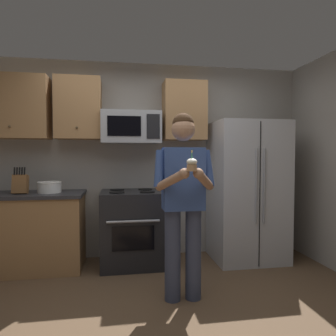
{
  "coord_description": "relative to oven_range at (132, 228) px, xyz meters",
  "views": [
    {
      "loc": [
        -0.3,
        -2.39,
        1.37
      ],
      "look_at": [
        0.14,
        0.36,
        1.25
      ],
      "focal_mm": 32.16,
      "sensor_mm": 36.0,
      "label": 1
    }
  ],
  "objects": [
    {
      "name": "ground_plane",
      "position": [
        0.15,
        -1.36,
        -0.46
      ],
      "size": [
        6.0,
        6.0,
        0.0
      ],
      "primitive_type": "plane",
      "color": "brown"
    },
    {
      "name": "wall_back",
      "position": [
        0.15,
        0.39,
        0.84
      ],
      "size": [
        4.4,
        0.1,
        2.6
      ],
      "primitive_type": "cube",
      "color": "gray",
      "rests_on": "ground"
    },
    {
      "name": "oven_range",
      "position": [
        0.0,
        0.0,
        0.0
      ],
      "size": [
        0.76,
        0.7,
        0.93
      ],
      "color": "black",
      "rests_on": "ground"
    },
    {
      "name": "microwave",
      "position": [
        0.0,
        0.12,
        1.26
      ],
      "size": [
        0.74,
        0.41,
        0.4
      ],
      "color": "#9EA0A5"
    },
    {
      "name": "refrigerator",
      "position": [
        1.5,
        -0.04,
        0.44
      ],
      "size": [
        0.9,
        0.75,
        1.8
      ],
      "color": "#B7BABF",
      "rests_on": "ground"
    },
    {
      "name": "cabinet_row_upper",
      "position": [
        -0.57,
        0.17,
        1.49
      ],
      "size": [
        2.78,
        0.36,
        0.76
      ],
      "color": "#9E7247"
    },
    {
      "name": "counter_left",
      "position": [
        -1.3,
        0.02,
        0.0
      ],
      "size": [
        1.44,
        0.66,
        0.92
      ],
      "color": "#9E7247",
      "rests_on": "ground"
    },
    {
      "name": "knife_block",
      "position": [
        -1.29,
        -0.03,
        0.57
      ],
      "size": [
        0.16,
        0.15,
        0.32
      ],
      "color": "brown",
      "rests_on": "counter_left"
    },
    {
      "name": "bowl_large_white",
      "position": [
        -0.98,
        0.03,
        0.53
      ],
      "size": [
        0.28,
        0.28,
        0.13
      ],
      "color": "white",
      "rests_on": "counter_left"
    },
    {
      "name": "person",
      "position": [
        0.44,
        -1.01,
        0.53
      ],
      "size": [
        0.6,
        0.48,
        1.76
      ],
      "color": "#383F59",
      "rests_on": "ground"
    },
    {
      "name": "cupcake",
      "position": [
        0.44,
        -1.34,
        0.83
      ],
      "size": [
        0.09,
        0.09,
        0.17
      ],
      "color": "#A87F56"
    }
  ]
}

